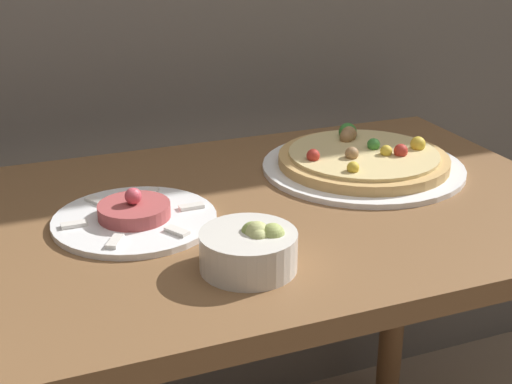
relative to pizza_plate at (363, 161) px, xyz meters
name	(u,v)px	position (x,y,z in m)	size (l,w,h in m)	color
dining_table	(237,275)	(-0.28, -0.09, -0.14)	(1.15, 0.70, 0.77)	brown
pizza_plate	(363,161)	(0.00, 0.00, 0.00)	(0.37, 0.37, 0.06)	white
tartare_plate	(135,217)	(-0.45, -0.08, -0.01)	(0.26, 0.26, 0.06)	white
small_bowl	(250,249)	(-0.33, -0.28, 0.01)	(0.13, 0.13, 0.07)	silver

